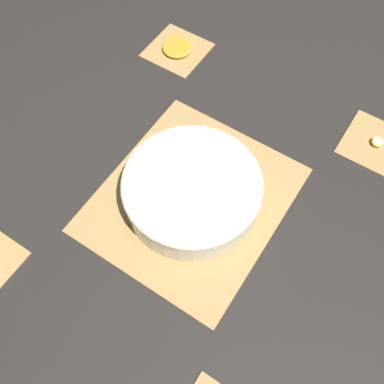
{
  "coord_description": "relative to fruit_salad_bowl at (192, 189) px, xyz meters",
  "views": [
    {
      "loc": [
        -0.38,
        -0.25,
        0.85
      ],
      "look_at": [
        0.0,
        0.0,
        0.03
      ],
      "focal_mm": 42.0,
      "sensor_mm": 36.0,
      "label": 1
    }
  ],
  "objects": [
    {
      "name": "orange_slice_whole",
      "position": [
        0.35,
        0.28,
        -0.03
      ],
      "size": [
        0.08,
        0.08,
        0.01
      ],
      "color": "orange",
      "rests_on": "coaster_mat_far_right"
    },
    {
      "name": "ground_plane",
      "position": [
        0.0,
        0.0,
        -0.05
      ],
      "size": [
        6.0,
        6.0,
        0.0
      ],
      "primitive_type": "plane",
      "color": "black"
    },
    {
      "name": "fruit_salad_bowl",
      "position": [
        0.0,
        0.0,
        0.0
      ],
      "size": [
        0.29,
        0.29,
        0.07
      ],
      "color": "silver",
      "rests_on": "bamboo_mat_center"
    },
    {
      "name": "coaster_mat_far_right",
      "position": [
        0.35,
        0.28,
        -0.04
      ],
      "size": [
        0.15,
        0.15,
        0.01
      ],
      "color": "#A8844C",
      "rests_on": "ground_plane"
    },
    {
      "name": "bamboo_mat_center",
      "position": [
        0.0,
        0.0,
        -0.04
      ],
      "size": [
        0.42,
        0.37,
        0.01
      ],
      "color": "#A8844C",
      "rests_on": "ground_plane"
    },
    {
      "name": "coaster_mat_near_right",
      "position": [
        0.35,
        -0.28,
        -0.04
      ],
      "size": [
        0.15,
        0.15,
        0.01
      ],
      "color": "#A8844C",
      "rests_on": "ground_plane"
    },
    {
      "name": "banana_coin_single",
      "position": [
        0.35,
        -0.28,
        -0.03
      ],
      "size": [
        0.03,
        0.03,
        0.01
      ],
      "color": "beige",
      "rests_on": "coaster_mat_near_right"
    }
  ]
}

